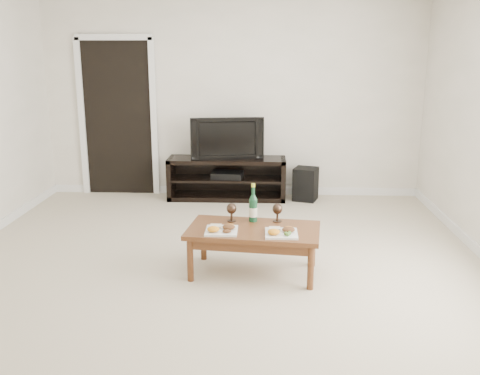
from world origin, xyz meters
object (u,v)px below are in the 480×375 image
at_px(media_console, 227,178).
at_px(television, 227,138).
at_px(coffee_table, 253,251).
at_px(subwoofer, 306,184).

bearing_deg(media_console, television, 0.00).
bearing_deg(coffee_table, media_console, 99.28).
xyz_separation_m(television, coffee_table, (0.40, -2.47, -0.61)).
height_order(media_console, television, television).
height_order(media_console, subwoofer, media_console).
distance_m(media_console, television, 0.55).
distance_m(television, coffee_table, 2.57).
distance_m(media_console, coffee_table, 2.50).
xyz_separation_m(subwoofer, coffee_table, (-0.64, -2.44, -0.01)).
bearing_deg(subwoofer, media_console, -163.30).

